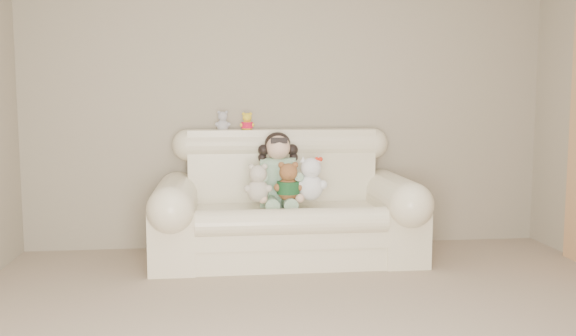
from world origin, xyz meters
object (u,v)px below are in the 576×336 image
(white_cat, at_px, (311,174))
(brown_teddy, at_px, (288,178))
(cream_teddy, at_px, (258,179))
(seated_child, at_px, (278,169))
(sofa, at_px, (287,196))

(white_cat, bearing_deg, brown_teddy, -176.68)
(brown_teddy, xyz_separation_m, cream_teddy, (-0.24, -0.03, -0.00))
(seated_child, bearing_deg, sofa, -45.73)
(seated_child, xyz_separation_m, brown_teddy, (0.06, -0.20, -0.05))
(brown_teddy, height_order, cream_teddy, brown_teddy)
(white_cat, distance_m, cream_teddy, 0.42)
(brown_teddy, bearing_deg, white_cat, -2.28)
(sofa, bearing_deg, seated_child, 126.27)
(seated_child, distance_m, brown_teddy, 0.22)
(sofa, bearing_deg, brown_teddy, -90.50)
(seated_child, xyz_separation_m, cream_teddy, (-0.18, -0.23, -0.05))
(sofa, bearing_deg, white_cat, -31.51)
(seated_child, distance_m, white_cat, 0.30)
(sofa, height_order, seated_child, sofa)
(sofa, distance_m, brown_teddy, 0.20)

